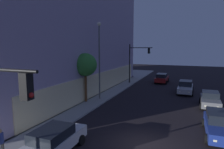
{
  "coord_description": "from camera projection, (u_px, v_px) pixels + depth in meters",
  "views": [
    {
      "loc": [
        -11.68,
        -2.4,
        6.15
      ],
      "look_at": [
        6.59,
        4.83,
        3.45
      ],
      "focal_mm": 31.62,
      "sensor_mm": 36.0,
      "label": 1
    }
  ],
  "objects": [
    {
      "name": "car_blue",
      "position": [
        219.0,
        124.0,
        13.74
      ],
      "size": [
        4.8,
        1.99,
        1.66
      ],
      "color": "navy",
      "rests_on": "ground"
    },
    {
      "name": "car_silver",
      "position": [
        185.0,
        87.0,
        26.75
      ],
      "size": [
        4.79,
        2.14,
        1.67
      ],
      "color": "#B7BABF",
      "rests_on": "ground"
    },
    {
      "name": "pedestrian_waiting",
      "position": [
        0.0,
        141.0,
        10.68
      ],
      "size": [
        0.36,
        0.36,
        1.65
      ],
      "color": "#4C473D",
      "rests_on": "sidewalk_corner"
    },
    {
      "name": "ground_plane",
      "position": [
        145.0,
        145.0,
        12.47
      ],
      "size": [
        120.0,
        120.0,
        0.0
      ],
      "primitive_type": "plane",
      "color": "black"
    },
    {
      "name": "traffic_light_far_corner",
      "position": [
        136.0,
        58.0,
        32.96
      ],
      "size": [
        0.32,
        3.91,
        6.56
      ],
      "color": "black",
      "rests_on": "sidewalk_corner"
    },
    {
      "name": "street_lamp_sidewalk",
      "position": [
        99.0,
        52.0,
        22.64
      ],
      "size": [
        0.44,
        0.44,
        8.85
      ],
      "color": "#5A5A5A",
      "rests_on": "sidewalk_corner"
    },
    {
      "name": "car_grey",
      "position": [
        210.0,
        99.0,
        20.46
      ],
      "size": [
        4.25,
        2.07,
        1.58
      ],
      "color": "slate",
      "rests_on": "ground"
    },
    {
      "name": "car_white",
      "position": [
        55.0,
        140.0,
        11.44
      ],
      "size": [
        4.4,
        2.15,
        1.61
      ],
      "color": "silver",
      "rests_on": "ground"
    },
    {
      "name": "sidewalk_tree",
      "position": [
        85.0,
        65.0,
        21.58
      ],
      "size": [
        2.53,
        2.53,
        5.39
      ],
      "color": "brown",
      "rests_on": "sidewalk_corner"
    },
    {
      "name": "modern_building",
      "position": [
        24.0,
        21.0,
        29.96
      ],
      "size": [
        32.1,
        26.0,
        20.43
      ],
      "color": "#4C4C51",
      "rests_on": "ground"
    },
    {
      "name": "car_red",
      "position": [
        162.0,
        78.0,
        34.48
      ],
      "size": [
        4.44,
        2.13,
        1.65
      ],
      "color": "maroon",
      "rests_on": "ground"
    }
  ]
}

